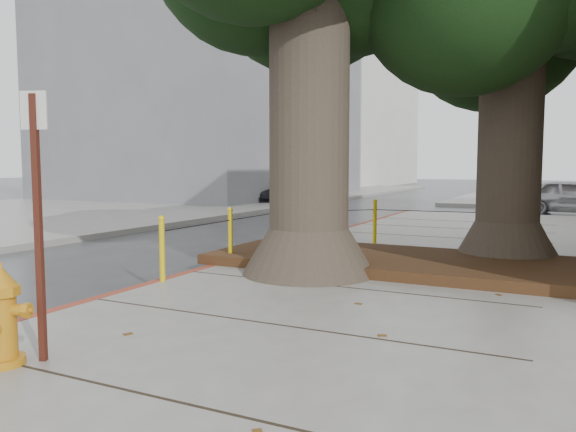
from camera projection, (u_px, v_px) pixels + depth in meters
The scene contains 11 objects.
ground at pixel (231, 332), 6.07m from camera, with size 140.00×140.00×0.00m, color #28282B.
sidewalk_opposite at pixel (58, 211), 21.20m from camera, with size 14.00×60.00×0.15m, color slate.
curb_red at pixel (209, 271), 9.18m from camera, with size 0.14×26.00×0.16m, color maroon.
planter_bed at pixel (406, 262), 9.13m from camera, with size 6.40×2.60×0.16m, color black.
building_far_grey at pixel (213, 91), 31.81m from camera, with size 12.00×16.00×12.00m, color slate.
building_far_white at pixel (333, 105), 53.07m from camera, with size 12.00×18.00×15.00m, color silver.
bollard_ring at pixel (318, 227), 10.30m from camera, with size 3.79×5.39×0.95m.
fire_hydrant at pixel (0, 316), 4.60m from camera, with size 0.46×0.46×0.86m.
signpost at pixel (38, 211), 4.63m from camera, with size 0.21×0.10×2.25m.
car_silver at pixel (573, 197), 20.33m from camera, with size 1.54×3.83×1.30m, color #ABAAAF.
car_dark at pixel (269, 192), 26.63m from camera, with size 1.56×3.85×1.12m, color black.
Camera 1 is at (3.20, -5.04, 1.79)m, focal length 35.00 mm.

